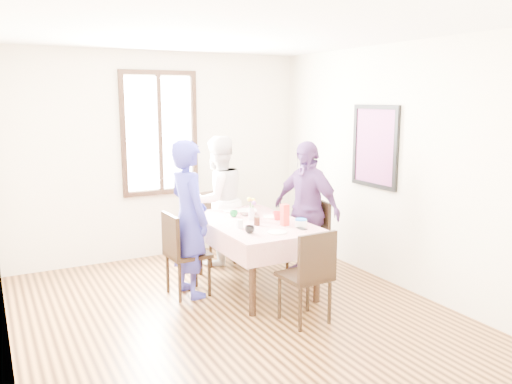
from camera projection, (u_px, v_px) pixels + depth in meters
ground at (234, 314)px, 5.16m from camera, size 4.50×4.50×0.00m
back_wall at (160, 156)px, 6.87m from camera, size 4.00×0.00×4.00m
right_wall at (394, 166)px, 5.84m from camera, size 0.00×4.50×4.50m
window_frame at (160, 133)px, 6.80m from camera, size 1.02×0.06×1.62m
window_pane at (159, 133)px, 6.81m from camera, size 0.90×0.02×1.50m
art_poster at (375, 147)px, 6.05m from camera, size 0.04×0.76×0.96m
dining_table at (254, 255)px, 5.82m from camera, size 0.88×1.50×0.75m
tablecloth at (254, 222)px, 5.75m from camera, size 1.00×1.62×0.01m
chair_left at (188, 254)px, 5.59m from camera, size 0.44×0.44×0.91m
chair_right at (306, 239)px, 6.18m from camera, size 0.47×0.47×0.91m
chair_far at (217, 228)px, 6.71m from camera, size 0.43×0.43×0.91m
chair_near at (305, 276)px, 4.91m from camera, size 0.44×0.44×0.91m
person_left at (189, 219)px, 5.53m from camera, size 0.47×0.66×1.68m
person_far at (217, 200)px, 6.62m from camera, size 0.90×0.76×1.64m
person_right at (306, 210)px, 6.11m from camera, size 0.66×1.03×1.62m
mug_black at (250, 230)px, 5.24m from camera, size 0.12×0.12×0.08m
mug_flag at (277, 216)px, 5.81m from camera, size 0.14×0.14×0.09m
mug_green at (234, 214)px, 5.97m from camera, size 0.13×0.13×0.07m
serving_bowl at (247, 212)px, 6.09m from camera, size 0.29×0.29×0.06m
juice_carton at (285, 215)px, 5.55m from camera, size 0.07×0.07×0.23m
butter_tub at (301, 223)px, 5.54m from camera, size 0.13×0.13×0.07m
jam_jar at (257, 221)px, 5.57m from camera, size 0.06×0.06×0.09m
drinking_glass at (240, 224)px, 5.44m from camera, size 0.06×0.06×0.09m
smartphone at (302, 228)px, 5.42m from camera, size 0.06×0.13×0.01m
flower_vase at (252, 214)px, 5.82m from camera, size 0.07×0.07×0.14m
plate_right at (272, 217)px, 5.95m from camera, size 0.20×0.20×0.01m
plate_far at (231, 211)px, 6.26m from camera, size 0.20×0.20×0.01m
plate_near at (277, 232)px, 5.27m from camera, size 0.20×0.20×0.01m
butter_lid at (301, 220)px, 5.53m from camera, size 0.12×0.12×0.01m
flower_bunch at (252, 203)px, 5.80m from camera, size 0.09×0.09×0.10m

